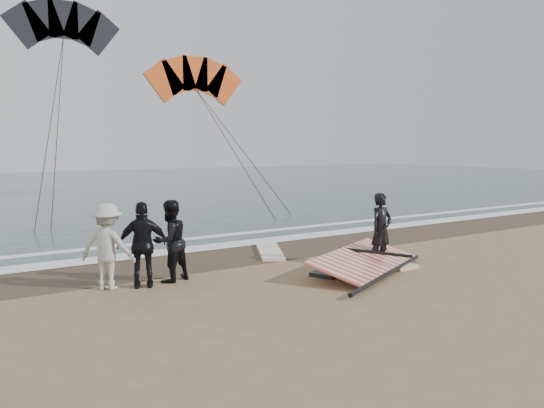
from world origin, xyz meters
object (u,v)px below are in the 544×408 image
at_px(board_white, 376,260).
at_px(man_main, 381,229).
at_px(sail_rig, 360,263).
at_px(board_cream, 270,251).

bearing_deg(board_white, man_main, -112.35).
bearing_deg(sail_rig, board_white, 27.52).
xyz_separation_m(man_main, sail_rig, (-0.96, -0.26, -0.75)).
relative_size(man_main, sail_rig, 0.46).
bearing_deg(board_cream, sail_rig, -49.73).
bearing_deg(man_main, sail_rig, -169.24).
height_order(board_cream, sail_rig, sail_rig).
xyz_separation_m(board_white, sail_rig, (-1.07, -0.56, 0.15)).
relative_size(board_white, sail_rig, 0.59).
distance_m(man_main, sail_rig, 1.25).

